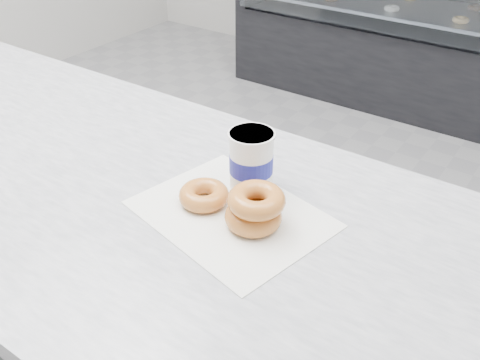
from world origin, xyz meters
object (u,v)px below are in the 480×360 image
object	(u,v)px
donut_stack	(255,208)
coffee_cup	(251,160)
display_case	(431,26)
counter	(93,303)
donut_single	(204,195)

from	to	relation	value
donut_stack	coffee_cup	size ratio (longest dim) A/B	0.99
display_case	coffee_cup	size ratio (longest dim) A/B	19.79
counter	display_case	xyz separation A→B (m)	(0.00, 2.72, 0.04)
display_case	donut_stack	world-z (taller)	display_case
display_case	donut_single	xyz separation A→B (m)	(0.36, -2.68, 0.43)
display_case	donut_single	size ratio (longest dim) A/B	25.07
donut_single	donut_stack	distance (m)	0.12
display_case	donut_single	bearing A→B (deg)	-82.35
display_case	coffee_cup	distance (m)	2.65
donut_stack	donut_single	bearing A→B (deg)	178.95
counter	display_case	distance (m)	2.72
display_case	donut_stack	distance (m)	2.76
counter	donut_single	size ratio (longest dim) A/B	31.96
donut_stack	coffee_cup	world-z (taller)	coffee_cup
donut_single	counter	bearing A→B (deg)	-172.99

